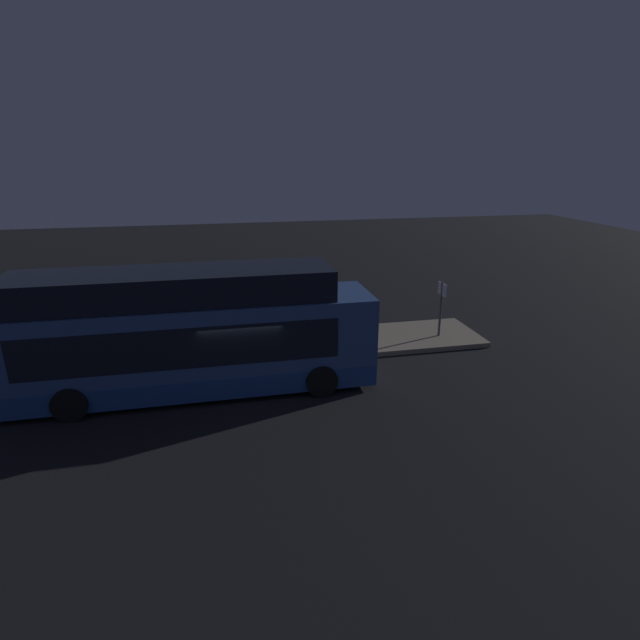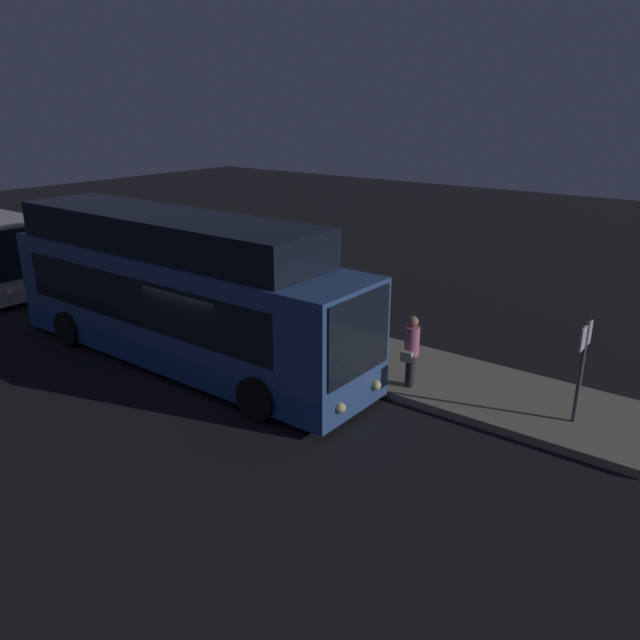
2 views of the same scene
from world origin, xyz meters
TOP-DOWN VIEW (x-y plane):
  - ground at (0.00, 0.00)m, footprint 80.00×80.00m
  - platform at (0.00, 3.19)m, footprint 20.00×3.18m
  - bus_lead at (-1.54, 0.25)m, footprint 11.69×2.87m
  - passenger_boarding at (2.66, 3.13)m, footprint 0.63×0.48m
  - passenger_waiting at (4.56, 2.21)m, footprint 0.40×0.56m
  - passenger_with_bags at (1.63, 2.04)m, footprint 0.52×0.52m
  - suitcase at (1.31, 2.54)m, footprint 0.41×0.21m
  - sign_post at (8.30, 2.81)m, footprint 0.10×0.73m

SIDE VIEW (x-z plane):
  - ground at x=0.00m, z-range 0.00..0.00m
  - platform at x=0.00m, z-range 0.00..0.20m
  - suitcase at x=1.31m, z-range 0.08..1.05m
  - passenger_with_bags at x=1.63m, z-range 0.26..1.93m
  - passenger_waiting at x=4.56m, z-range 0.28..2.09m
  - passenger_boarding at x=2.66m, z-range 0.27..2.12m
  - sign_post at x=8.30m, z-range 0.53..2.83m
  - bus_lead at x=-1.54m, z-range -0.21..3.83m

